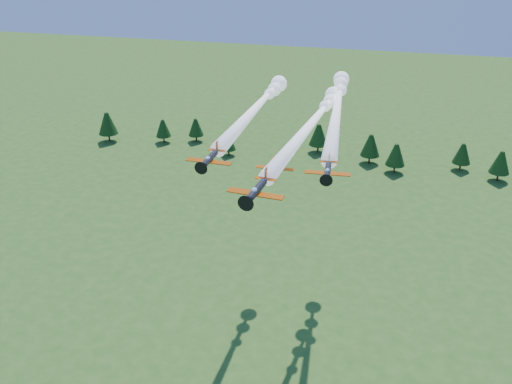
% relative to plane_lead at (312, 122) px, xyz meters
% --- Properties ---
extents(ground, '(600.00, 600.00, 0.00)m').
position_rel_plane_lead_xyz_m(ground, '(-3.63, -22.42, -44.73)').
color(ground, '#2C5A1C').
rests_on(ground, ground).
extents(plane_lead, '(11.29, 56.71, 3.70)m').
position_rel_plane_lead_xyz_m(plane_lead, '(0.00, 0.00, 0.00)').
color(plane_lead, black).
rests_on(plane_lead, ground).
extents(plane_left, '(7.42, 52.06, 3.70)m').
position_rel_plane_lead_xyz_m(plane_left, '(-11.99, 6.29, 0.46)').
color(plane_left, black).
rests_on(plane_left, ground).
extents(plane_right, '(8.99, 58.67, 3.70)m').
position_rel_plane_lead_xyz_m(plane_right, '(3.62, 9.21, 0.73)').
color(plane_right, black).
rests_on(plane_right, ground).
extents(plane_slot, '(6.35, 6.94, 2.25)m').
position_rel_plane_lead_xyz_m(plane_slot, '(-3.55, -16.10, -2.52)').
color(plane_slot, black).
rests_on(plane_slot, ground).
extents(treeline, '(179.32, 22.34, 11.80)m').
position_rel_plane_lead_xyz_m(treeline, '(-2.19, 87.62, -38.02)').
color(treeline, '#382314').
rests_on(treeline, ground).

